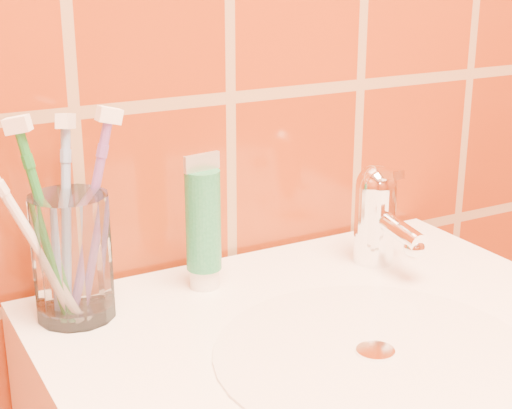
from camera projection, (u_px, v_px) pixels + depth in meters
glass_tumbler at (73, 257)px, 0.78m from camera, size 0.09×0.09×0.13m
toothpaste_tube at (203, 226)px, 0.84m from camera, size 0.04×0.04×0.15m
faucet at (378, 212)px, 0.91m from camera, size 0.05×0.11×0.12m
toothbrush_0 at (91, 213)px, 0.79m from camera, size 0.09×0.08×0.21m
toothbrush_1 at (46, 223)px, 0.76m from camera, size 0.10×0.10×0.22m
toothbrush_2 at (34, 240)px, 0.74m from camera, size 0.10×0.10×0.19m
toothbrush_3 at (66, 217)px, 0.79m from camera, size 0.09×0.10×0.21m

